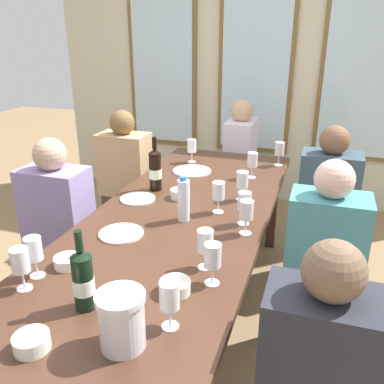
{
  "coord_description": "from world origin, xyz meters",
  "views": [
    {
      "loc": [
        0.69,
        -1.9,
        1.67
      ],
      "look_at": [
        0.0,
        0.21,
        0.79
      ],
      "focal_mm": 38.52,
      "sensor_mm": 36.0,
      "label": 1
    }
  ],
  "objects_px": {
    "dining_table": "(180,226)",
    "white_plate_0": "(138,199)",
    "seated_person_0": "(60,232)",
    "seated_person_1": "(322,269)",
    "tasting_bowl_0": "(175,287)",
    "wine_glass_0": "(170,298)",
    "white_plate_1": "(121,233)",
    "wine_glass_11": "(34,250)",
    "wine_glass_10": "(252,161)",
    "seated_person_3": "(325,211)",
    "seated_person_2": "(126,184)",
    "seated_person_6": "(240,165)",
    "wine_glass_9": "(20,262)",
    "tasting_bowl_1": "(67,261)",
    "wine_glass_8": "(244,202)",
    "wine_glass_5": "(205,243)",
    "wine_glass_3": "(246,212)",
    "metal_pitcher": "(122,320)",
    "wine_bottle_0": "(83,280)",
    "wine_glass_1": "(280,149)",
    "wine_glass_2": "(218,192)",
    "tasting_bowl_3": "(180,194)",
    "white_plate_2": "(192,171)",
    "wine_glass_7": "(192,147)",
    "water_bottle": "(184,200)",
    "wine_glass_4": "(242,180)",
    "tasting_bowl_2": "(32,342)",
    "wine_bottle_1": "(155,170)"
  },
  "relations": [
    {
      "from": "dining_table",
      "to": "white_plate_0",
      "type": "xyz_separation_m",
      "value": [
        -0.31,
        0.12,
        0.07
      ]
    },
    {
      "from": "seated_person_0",
      "to": "seated_person_1",
      "type": "bearing_deg",
      "value": 2.45
    },
    {
      "from": "tasting_bowl_0",
      "to": "wine_glass_0",
      "type": "bearing_deg",
      "value": -74.8
    },
    {
      "from": "white_plate_1",
      "to": "wine_glass_0",
      "type": "distance_m",
      "value": 0.73
    },
    {
      "from": "white_plate_1",
      "to": "wine_glass_11",
      "type": "bearing_deg",
      "value": -109.68
    },
    {
      "from": "wine_glass_10",
      "to": "seated_person_3",
      "type": "relative_size",
      "value": 0.16
    },
    {
      "from": "seated_person_2",
      "to": "seated_person_6",
      "type": "xyz_separation_m",
      "value": [
        0.76,
        0.75,
        0.0
      ]
    },
    {
      "from": "white_plate_1",
      "to": "wine_glass_9",
      "type": "bearing_deg",
      "value": -105.55
    },
    {
      "from": "tasting_bowl_1",
      "to": "wine_glass_8",
      "type": "distance_m",
      "value": 0.89
    },
    {
      "from": "wine_glass_5",
      "to": "wine_glass_8",
      "type": "height_order",
      "value": "same"
    },
    {
      "from": "tasting_bowl_0",
      "to": "wine_glass_3",
      "type": "height_order",
      "value": "wine_glass_3"
    },
    {
      "from": "white_plate_0",
      "to": "metal_pitcher",
      "type": "height_order",
      "value": "metal_pitcher"
    },
    {
      "from": "wine_bottle_0",
      "to": "wine_glass_1",
      "type": "xyz_separation_m",
      "value": [
        0.45,
        1.88,
        0.01
      ]
    },
    {
      "from": "wine_glass_0",
      "to": "wine_glass_2",
      "type": "xyz_separation_m",
      "value": [
        -0.08,
        0.95,
        -0.0
      ]
    },
    {
      "from": "white_plate_0",
      "to": "wine_glass_0",
      "type": "bearing_deg",
      "value": -59.52
    },
    {
      "from": "white_plate_1",
      "to": "wine_bottle_0",
      "type": "bearing_deg",
      "value": -75.67
    },
    {
      "from": "metal_pitcher",
      "to": "tasting_bowl_3",
      "type": "relative_size",
      "value": 1.65
    },
    {
      "from": "metal_pitcher",
      "to": "wine_glass_9",
      "type": "height_order",
      "value": "metal_pitcher"
    },
    {
      "from": "seated_person_2",
      "to": "seated_person_0",
      "type": "bearing_deg",
      "value": -90.0
    },
    {
      "from": "seated_person_2",
      "to": "dining_table",
      "type": "bearing_deg",
      "value": -48.27
    },
    {
      "from": "tasting_bowl_1",
      "to": "tasting_bowl_3",
      "type": "height_order",
      "value": "tasting_bowl_3"
    },
    {
      "from": "tasting_bowl_3",
      "to": "dining_table",
      "type": "bearing_deg",
      "value": -71.08
    },
    {
      "from": "white_plate_2",
      "to": "wine_glass_9",
      "type": "height_order",
      "value": "wine_glass_9"
    },
    {
      "from": "wine_glass_7",
      "to": "seated_person_2",
      "type": "height_order",
      "value": "seated_person_2"
    },
    {
      "from": "white_plate_0",
      "to": "seated_person_1",
      "type": "height_order",
      "value": "seated_person_1"
    },
    {
      "from": "water_bottle",
      "to": "wine_glass_4",
      "type": "bearing_deg",
      "value": 57.18
    },
    {
      "from": "wine_glass_8",
      "to": "wine_glass_7",
      "type": "bearing_deg",
      "value": 122.13
    },
    {
      "from": "white_plate_0",
      "to": "wine_glass_4",
      "type": "xyz_separation_m",
      "value": [
        0.58,
        0.18,
        0.12
      ]
    },
    {
      "from": "seated_person_3",
      "to": "seated_person_0",
      "type": "bearing_deg",
      "value": -151.47
    },
    {
      "from": "wine_glass_8",
      "to": "white_plate_1",
      "type": "bearing_deg",
      "value": -151.17
    },
    {
      "from": "wine_glass_2",
      "to": "seated_person_0",
      "type": "xyz_separation_m",
      "value": [
        -0.95,
        -0.12,
        -0.33
      ]
    },
    {
      "from": "wine_glass_1",
      "to": "wine_glass_5",
      "type": "relative_size",
      "value": 1.0
    },
    {
      "from": "tasting_bowl_1",
      "to": "wine_glass_10",
      "type": "height_order",
      "value": "wine_glass_10"
    },
    {
      "from": "seated_person_6",
      "to": "wine_glass_0",
      "type": "bearing_deg",
      "value": -83.73
    },
    {
      "from": "tasting_bowl_0",
      "to": "wine_glass_2",
      "type": "bearing_deg",
      "value": 92.33
    },
    {
      "from": "wine_glass_3",
      "to": "wine_glass_7",
      "type": "bearing_deg",
      "value": 120.71
    },
    {
      "from": "dining_table",
      "to": "white_plate_0",
      "type": "relative_size",
      "value": 12.21
    },
    {
      "from": "tasting_bowl_3",
      "to": "water_bottle",
      "type": "bearing_deg",
      "value": -67.09
    },
    {
      "from": "wine_glass_4",
      "to": "tasting_bowl_0",
      "type": "bearing_deg",
      "value": -93.26
    },
    {
      "from": "water_bottle",
      "to": "wine_glass_4",
      "type": "height_order",
      "value": "water_bottle"
    },
    {
      "from": "tasting_bowl_2",
      "to": "seated_person_2",
      "type": "relative_size",
      "value": 0.1
    },
    {
      "from": "seated_person_0",
      "to": "white_plate_0",
      "type": "bearing_deg",
      "value": 18.4
    },
    {
      "from": "water_bottle",
      "to": "wine_glass_8",
      "type": "height_order",
      "value": "water_bottle"
    },
    {
      "from": "wine_bottle_0",
      "to": "seated_person_0",
      "type": "xyz_separation_m",
      "value": [
        -0.71,
        0.82,
        -0.33
      ]
    },
    {
      "from": "wine_bottle_1",
      "to": "wine_glass_3",
      "type": "xyz_separation_m",
      "value": [
        0.64,
        -0.41,
        -0.01
      ]
    },
    {
      "from": "seated_person_3",
      "to": "wine_bottle_0",
      "type": "bearing_deg",
      "value": -116.33
    },
    {
      "from": "wine_glass_0",
      "to": "wine_glass_9",
      "type": "bearing_deg",
      "value": 177.13
    },
    {
      "from": "wine_glass_5",
      "to": "tasting_bowl_0",
      "type": "bearing_deg",
      "value": -106.09
    },
    {
      "from": "water_bottle",
      "to": "wine_glass_10",
      "type": "relative_size",
      "value": 1.38
    },
    {
      "from": "wine_glass_8",
      "to": "wine_glass_11",
      "type": "relative_size",
      "value": 1.0
    }
  ]
}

